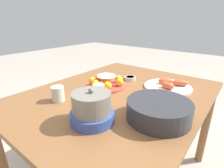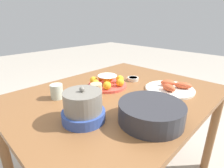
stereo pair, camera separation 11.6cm
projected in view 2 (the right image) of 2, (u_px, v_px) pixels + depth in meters
name	position (u px, v px, depth m)	size (l,w,h in m)	color
dining_table	(117.00, 106.00, 1.15)	(1.29, 1.01, 0.73)	brown
cake_plate	(107.00, 82.00, 1.22)	(0.27, 0.27, 0.09)	#E04C42
serving_bowl	(151.00, 112.00, 0.80)	(0.30, 0.30, 0.09)	#2D2D33
sauce_bowl	(133.00, 79.00, 1.35)	(0.09, 0.09, 0.03)	beige
seafood_platter	(171.00, 88.00, 1.16)	(0.32, 0.32, 0.06)	silver
cup_near	(57.00, 91.00, 1.04)	(0.07, 0.07, 0.09)	beige
cup_far	(96.00, 91.00, 1.04)	(0.07, 0.07, 0.09)	#DBB27F
warming_pot	(83.00, 107.00, 0.80)	(0.20, 0.20, 0.17)	#334C99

